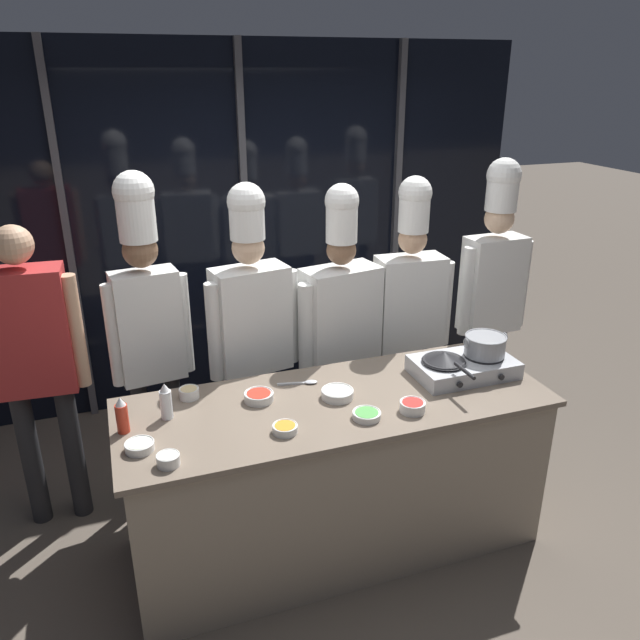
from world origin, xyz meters
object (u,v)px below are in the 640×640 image
(prep_bowl_garlic, at_px, (337,393))
(chef_pastry, at_px, (409,302))
(portable_stove, at_px, (463,366))
(chef_apprentice, at_px, (493,279))
(prep_bowl_carrots, at_px, (285,428))
(chef_head, at_px, (147,313))
(prep_bowl_bean_sprouts, at_px, (139,446))
(chef_sous, at_px, (252,320))
(serving_spoon_slotted, at_px, (305,383))
(squeeze_bottle_chili, at_px, (122,416))
(frying_pan, at_px, (444,357))
(chef_line, at_px, (341,317))
(prep_bowl_chili_flakes, at_px, (259,396))
(prep_bowl_ginger, at_px, (189,392))
(prep_bowl_bell_pepper, at_px, (413,406))
(stock_pot, at_px, (485,345))
(person_guest, at_px, (33,352))
(prep_bowl_rice, at_px, (168,459))
(prep_bowl_scallions, at_px, (367,414))
(squeeze_bottle_clear, at_px, (166,402))

(prep_bowl_garlic, bearing_deg, chef_pastry, 43.43)
(portable_stove, distance_m, chef_apprentice, 0.98)
(prep_bowl_carrots, bearing_deg, chef_head, 117.52)
(prep_bowl_bean_sprouts, bearing_deg, prep_bowl_carrots, -6.51)
(chef_head, bearing_deg, chef_sous, 167.62)
(serving_spoon_slotted, bearing_deg, chef_head, 143.53)
(squeeze_bottle_chili, relative_size, chef_sous, 0.10)
(frying_pan, height_order, prep_bowl_carrots, frying_pan)
(portable_stove, relative_size, chef_line, 0.30)
(prep_bowl_chili_flakes, bearing_deg, prep_bowl_bean_sprouts, -157.21)
(prep_bowl_ginger, xyz_separation_m, serving_spoon_slotted, (0.61, -0.05, -0.02))
(squeeze_bottle_chili, bearing_deg, chef_line, 27.18)
(chef_apprentice, bearing_deg, prep_bowl_carrots, 26.57)
(prep_bowl_carrots, bearing_deg, squeeze_bottle_chili, 160.24)
(chef_head, height_order, chef_apprentice, chef_head)
(portable_stove, xyz_separation_m, prep_bowl_bean_sprouts, (-1.76, -0.17, -0.03))
(chef_pastry, bearing_deg, squeeze_bottle_chili, 24.51)
(serving_spoon_slotted, height_order, chef_sous, chef_sous)
(prep_bowl_bell_pepper, bearing_deg, portable_stove, 30.64)
(stock_pot, bearing_deg, chef_line, 129.12)
(chef_line, height_order, chef_pastry, chef_pastry)
(portable_stove, xyz_separation_m, person_guest, (-2.23, 0.71, 0.13))
(frying_pan, bearing_deg, chef_pastry, 77.85)
(prep_bowl_bean_sprouts, bearing_deg, prep_bowl_rice, -55.60)
(chef_sous, distance_m, chef_pastry, 1.06)
(prep_bowl_rice, bearing_deg, stock_pot, 10.29)
(prep_bowl_bell_pepper, bearing_deg, chef_pastry, 64.20)
(prep_bowl_rice, xyz_separation_m, chef_sous, (0.62, 1.02, 0.17))
(prep_bowl_rice, height_order, chef_line, chef_line)
(chef_line, bearing_deg, chef_head, -11.68)
(squeeze_bottle_chili, bearing_deg, prep_bowl_carrots, -19.76)
(chef_head, bearing_deg, chef_line, 170.80)
(prep_bowl_scallions, xyz_separation_m, chef_line, (0.24, 0.97, 0.11))
(squeeze_bottle_chili, xyz_separation_m, prep_bowl_bean_sprouts, (0.06, -0.18, -0.06))
(stock_pot, height_order, chef_apprentice, chef_apprentice)
(squeeze_bottle_clear, height_order, prep_bowl_rice, squeeze_bottle_clear)
(frying_pan, bearing_deg, prep_bowl_ginger, 169.72)
(stock_pot, xyz_separation_m, prep_bowl_chili_flakes, (-1.27, 0.09, -0.14))
(chef_sous, bearing_deg, stock_pot, 138.87)
(chef_line, distance_m, chef_apprentice, 1.11)
(squeeze_bottle_chili, height_order, prep_bowl_rice, squeeze_bottle_chili)
(squeeze_bottle_clear, xyz_separation_m, person_guest, (-0.62, 0.63, 0.09))
(portable_stove, distance_m, stock_pot, 0.17)
(chef_pastry, bearing_deg, chef_head, 2.88)
(prep_bowl_bell_pepper, distance_m, prep_bowl_chili_flakes, 0.78)
(frying_pan, xyz_separation_m, chef_line, (-0.33, 0.72, 0.01))
(prep_bowl_scallions, height_order, person_guest, person_guest)
(stock_pot, distance_m, prep_bowl_bell_pepper, 0.65)
(prep_bowl_rice, distance_m, chef_pastry, 1.99)
(portable_stove, distance_m, chef_pastry, 0.74)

